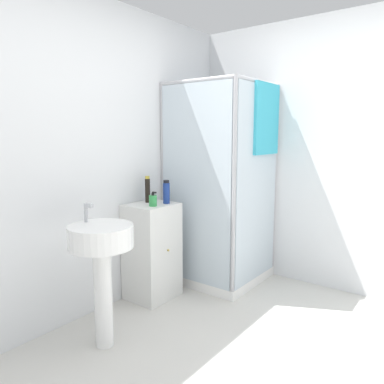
# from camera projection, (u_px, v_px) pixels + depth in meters

# --- Properties ---
(wall_back) EXTENTS (6.40, 0.06, 2.50)m
(wall_back) POSITION_uv_depth(u_px,v_px,m) (84.00, 159.00, 2.90)
(wall_back) COLOR silver
(wall_back) RESTS_ON ground_plane
(wall_right) EXTENTS (0.06, 6.40, 2.50)m
(wall_right) POSITION_uv_depth(u_px,v_px,m) (371.00, 157.00, 3.22)
(wall_right) COLOR silver
(wall_right) RESTS_ON ground_plane
(shower_enclosure) EXTENTS (0.82, 0.85, 1.92)m
(shower_enclosure) POSITION_uv_depth(u_px,v_px,m) (224.00, 225.00, 3.64)
(shower_enclosure) COLOR white
(shower_enclosure) RESTS_ON ground_plane
(vanity_cabinet) EXTENTS (0.42, 0.38, 0.85)m
(vanity_cabinet) POSITION_uv_depth(u_px,v_px,m) (152.00, 251.00, 3.30)
(vanity_cabinet) COLOR silver
(vanity_cabinet) RESTS_ON ground_plane
(sink) EXTENTS (0.43, 0.43, 0.98)m
(sink) POSITION_uv_depth(u_px,v_px,m) (102.00, 253.00, 2.49)
(sink) COLOR white
(sink) RESTS_ON ground_plane
(soap_dispenser) EXTENTS (0.07, 0.07, 0.12)m
(soap_dispenser) POSITION_uv_depth(u_px,v_px,m) (153.00, 200.00, 3.13)
(soap_dispenser) COLOR green
(soap_dispenser) RESTS_ON vanity_cabinet
(shampoo_bottle_tall_black) EXTENTS (0.04, 0.04, 0.23)m
(shampoo_bottle_tall_black) POSITION_uv_depth(u_px,v_px,m) (148.00, 190.00, 3.30)
(shampoo_bottle_tall_black) COLOR black
(shampoo_bottle_tall_black) RESTS_ON vanity_cabinet
(shampoo_bottle_blue) EXTENTS (0.06, 0.06, 0.20)m
(shampoo_bottle_blue) POSITION_uv_depth(u_px,v_px,m) (166.00, 192.00, 3.25)
(shampoo_bottle_blue) COLOR navy
(shampoo_bottle_blue) RESTS_ON vanity_cabinet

